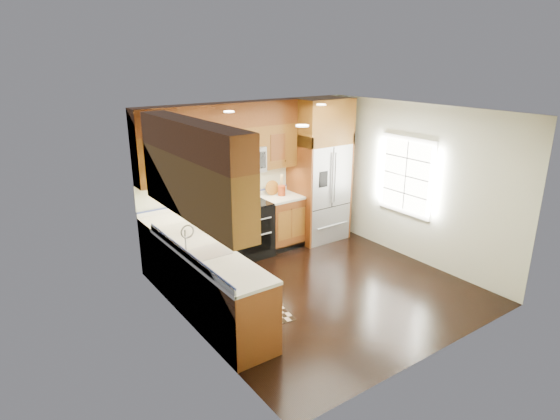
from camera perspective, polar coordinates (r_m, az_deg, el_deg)
ground at (r=7.09m, az=4.89°, el=-9.49°), size 4.00×4.00×0.00m
wall_back at (r=8.15m, az=-3.90°, el=4.08°), size 4.00×0.02×2.60m
wall_left at (r=5.58m, az=-10.76°, el=-3.07°), size 0.02×4.00×2.60m
wall_right at (r=7.98m, az=16.26°, el=3.06°), size 0.02×4.00×2.60m
window at (r=8.06m, az=15.13°, el=4.04°), size 0.04×1.10×1.30m
base_cabinets at (r=6.96m, az=-7.70°, el=-6.06°), size 2.85×3.00×0.90m
countertop at (r=6.93m, az=-7.28°, el=-1.92°), size 2.86×3.01×0.04m
upper_cabinets at (r=6.67m, az=-8.43°, el=7.09°), size 2.85×3.00×1.15m
range at (r=8.01m, az=-4.06°, el=-2.43°), size 0.76×0.67×0.95m
microwave at (r=7.78m, az=-4.76°, el=6.08°), size 0.76×0.40×0.42m
refrigerator at (r=8.60m, az=4.84°, el=4.83°), size 0.98×0.75×2.60m
sink_faucet at (r=5.98m, az=-9.20°, el=-4.64°), size 0.54×0.44×0.37m
rug at (r=6.78m, az=-5.34°, el=-10.84°), size 1.25×1.82×0.01m
knife_block at (r=7.72m, az=-7.55°, el=1.34°), size 0.15×0.18×0.31m
utensil_crock at (r=8.26m, az=0.20°, el=2.67°), size 0.16×0.16×0.38m
cutting_board at (r=8.33m, az=-0.96°, el=1.92°), size 0.28×0.28×0.02m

